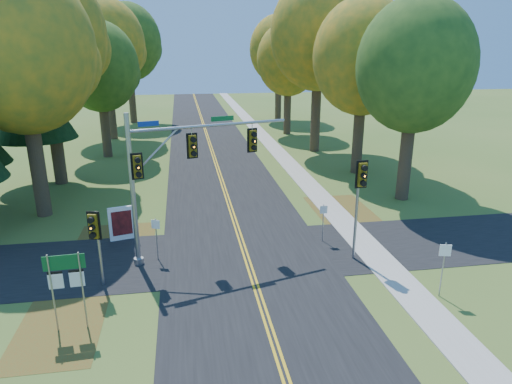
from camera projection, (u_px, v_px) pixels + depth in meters
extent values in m
plane|color=#3E6022|center=(251.00, 273.00, 20.53)|extent=(160.00, 160.00, 0.00)
cube|color=black|center=(251.00, 273.00, 20.53)|extent=(8.00, 160.00, 0.02)
cube|color=black|center=(245.00, 254.00, 22.41)|extent=(60.00, 6.00, 0.02)
cube|color=gold|center=(249.00, 272.00, 20.51)|extent=(0.10, 160.00, 0.01)
cube|color=gold|center=(254.00, 272.00, 20.54)|extent=(0.10, 160.00, 0.01)
cube|color=#9E998E|center=(381.00, 262.00, 21.48)|extent=(1.60, 160.00, 0.06)
cube|color=brown|center=(114.00, 246.00, 23.29)|extent=(4.00, 6.00, 0.00)
cube|color=brown|center=(349.00, 217.00, 27.21)|extent=(3.50, 8.00, 0.00)
cube|color=brown|center=(60.00, 327.00, 16.56)|extent=(3.00, 5.00, 0.00)
cylinder|color=#38281C|center=(37.00, 161.00, 26.51)|extent=(0.86, 0.86, 6.75)
ellipsoid|color=orange|center=(20.00, 49.00, 24.61)|extent=(8.00, 8.00, 9.20)
sphere|color=orange|center=(59.00, 64.00, 26.23)|extent=(4.80, 4.80, 4.80)
cylinder|color=#38281C|center=(406.00, 154.00, 29.54)|extent=(0.83, 0.83, 6.08)
ellipsoid|color=#476B21|center=(415.00, 65.00, 27.83)|extent=(7.20, 7.20, 8.28)
sphere|color=#476B21|center=(427.00, 76.00, 29.29)|extent=(4.32, 4.32, 4.32)
sphere|color=#476B21|center=(402.00, 53.00, 26.74)|extent=(3.96, 3.96, 3.96)
cylinder|color=#38281C|center=(55.00, 134.00, 32.79)|extent=(0.89, 0.89, 7.42)
ellipsoid|color=orange|center=(42.00, 35.00, 30.73)|extent=(8.60, 8.60, 9.89)
sphere|color=orange|center=(74.00, 48.00, 32.47)|extent=(5.16, 5.16, 5.16)
sphere|color=orange|center=(11.00, 20.00, 29.42)|extent=(4.73, 4.73, 4.73)
cylinder|color=#38281C|center=(358.00, 134.00, 35.80)|extent=(0.84, 0.84, 6.30)
ellipsoid|color=orange|center=(364.00, 57.00, 34.01)|extent=(7.60, 7.60, 8.74)
sphere|color=orange|center=(376.00, 66.00, 35.55)|extent=(4.56, 4.56, 4.56)
sphere|color=orange|center=(351.00, 46.00, 32.86)|extent=(4.18, 4.18, 4.18)
cylinder|color=#38281C|center=(105.00, 126.00, 41.11)|extent=(0.81, 0.81, 5.62)
ellipsoid|color=#476B21|center=(99.00, 67.00, 39.51)|extent=(6.80, 6.80, 7.82)
sphere|color=#476B21|center=(117.00, 74.00, 40.89)|extent=(4.08, 4.08, 4.08)
sphere|color=#476B21|center=(82.00, 59.00, 38.48)|extent=(3.74, 3.74, 3.74)
cylinder|color=#38281C|center=(316.00, 111.00, 43.03)|extent=(0.90, 0.90, 7.65)
ellipsoid|color=orange|center=(319.00, 34.00, 40.91)|extent=(8.80, 8.80, 10.12)
sphere|color=orange|center=(332.00, 44.00, 42.69)|extent=(5.28, 5.28, 5.28)
sphere|color=orange|center=(305.00, 23.00, 39.57)|extent=(4.84, 4.84, 4.84)
cylinder|color=#38281C|center=(111.00, 106.00, 48.98)|extent=(0.87, 0.87, 6.98)
ellipsoid|color=orange|center=(105.00, 44.00, 47.03)|extent=(8.20, 8.20, 9.43)
sphere|color=orange|center=(123.00, 52.00, 48.68)|extent=(4.92, 4.92, 4.92)
sphere|color=orange|center=(88.00, 36.00, 45.78)|extent=(4.51, 4.51, 4.51)
cylinder|color=#38281C|center=(287.00, 108.00, 51.85)|extent=(0.82, 0.82, 5.85)
ellipsoid|color=orange|center=(288.00, 59.00, 50.20)|extent=(7.00, 7.00, 8.05)
sphere|color=orange|center=(298.00, 65.00, 51.62)|extent=(4.20, 4.20, 4.20)
sphere|color=orange|center=(279.00, 53.00, 49.14)|extent=(3.85, 3.85, 3.85)
cylinder|color=#38281C|center=(132.00, 95.00, 59.37)|extent=(0.88, 0.88, 7.20)
ellipsoid|color=#476B21|center=(127.00, 42.00, 57.36)|extent=(8.40, 8.40, 9.66)
sphere|color=#476B21|center=(142.00, 49.00, 59.06)|extent=(5.04, 5.04, 5.04)
sphere|color=#476B21|center=(114.00, 35.00, 56.08)|extent=(4.62, 4.62, 4.62)
cylinder|color=#38281C|center=(278.00, 95.00, 61.98)|extent=(0.85, 0.85, 6.53)
ellipsoid|color=orange|center=(279.00, 49.00, 60.14)|extent=(7.80, 7.80, 8.97)
sphere|color=orange|center=(288.00, 55.00, 61.72)|extent=(4.68, 4.68, 4.68)
sphere|color=orange|center=(270.00, 43.00, 58.96)|extent=(4.29, 4.29, 4.29)
cylinder|color=#38281C|center=(41.00, 162.00, 33.03)|extent=(0.50, 0.50, 3.42)
cone|color=black|center=(31.00, 100.00, 31.67)|extent=(5.60, 5.60, 5.45)
cone|color=black|center=(23.00, 41.00, 30.48)|extent=(4.57, 4.57, 5.45)
cylinder|color=#94989C|center=(133.00, 192.00, 20.29)|extent=(0.22, 0.22, 7.06)
cylinder|color=#94989C|center=(139.00, 261.00, 21.32)|extent=(0.44, 0.44, 0.30)
cylinder|color=#94989C|center=(211.00, 125.00, 20.97)|extent=(7.32, 2.18, 0.14)
cylinder|color=#94989C|center=(155.00, 152.00, 20.21)|extent=(2.22, 0.70, 2.08)
cylinder|color=#94989C|center=(191.00, 131.00, 20.64)|extent=(0.04, 0.04, 0.36)
cube|color=#72590C|center=(192.00, 146.00, 20.85)|extent=(0.41, 0.38, 1.01)
cube|color=black|center=(192.00, 146.00, 20.85)|extent=(0.51, 0.17, 1.19)
sphere|color=orange|center=(194.00, 147.00, 20.65)|extent=(0.18, 0.18, 0.18)
cylinder|color=black|center=(193.00, 140.00, 20.55)|extent=(0.28, 0.22, 0.24)
cylinder|color=black|center=(194.00, 147.00, 20.65)|extent=(0.28, 0.22, 0.24)
cylinder|color=black|center=(194.00, 154.00, 20.75)|extent=(0.28, 0.22, 0.24)
cylinder|color=#94989C|center=(252.00, 126.00, 21.86)|extent=(0.04, 0.04, 0.36)
cube|color=#72590C|center=(252.00, 140.00, 22.07)|extent=(0.41, 0.38, 1.01)
cube|color=black|center=(252.00, 140.00, 22.07)|extent=(0.51, 0.17, 1.19)
sphere|color=orange|center=(254.00, 141.00, 21.87)|extent=(0.18, 0.18, 0.18)
cylinder|color=black|center=(254.00, 134.00, 21.77)|extent=(0.28, 0.22, 0.24)
cylinder|color=black|center=(254.00, 141.00, 21.87)|extent=(0.28, 0.22, 0.24)
cylinder|color=black|center=(254.00, 148.00, 21.97)|extent=(0.28, 0.22, 0.24)
cube|color=#72590C|center=(137.00, 166.00, 19.89)|extent=(0.41, 0.38, 1.01)
cube|color=black|center=(137.00, 166.00, 19.89)|extent=(0.51, 0.17, 1.19)
sphere|color=orange|center=(138.00, 167.00, 19.69)|extent=(0.18, 0.18, 0.18)
cylinder|color=black|center=(138.00, 160.00, 19.59)|extent=(0.28, 0.22, 0.24)
cylinder|color=black|center=(138.00, 167.00, 19.69)|extent=(0.28, 0.22, 0.24)
cylinder|color=black|center=(139.00, 175.00, 19.78)|extent=(0.28, 0.22, 0.24)
cube|color=navy|center=(148.00, 124.00, 19.73)|extent=(0.88, 0.28, 0.22)
cube|color=#0C5926|center=(222.00, 119.00, 21.11)|extent=(1.08, 0.34, 0.22)
cylinder|color=gray|center=(356.00, 211.00, 21.20)|extent=(0.13, 0.13, 4.81)
cube|color=#72590C|center=(361.00, 174.00, 20.41)|extent=(0.39, 0.35, 1.09)
cube|color=black|center=(361.00, 174.00, 20.41)|extent=(0.57, 0.07, 1.29)
sphere|color=orange|center=(364.00, 176.00, 20.17)|extent=(0.20, 0.20, 0.20)
cylinder|color=black|center=(365.00, 168.00, 20.06)|extent=(0.27, 0.19, 0.26)
cylinder|color=black|center=(364.00, 176.00, 20.17)|extent=(0.27, 0.19, 0.26)
cylinder|color=black|center=(363.00, 183.00, 20.28)|extent=(0.27, 0.19, 0.26)
cylinder|color=#9799A0|center=(99.00, 249.00, 19.03)|extent=(0.12, 0.12, 3.32)
cube|color=#72590C|center=(94.00, 226.00, 18.47)|extent=(0.42, 0.39, 1.04)
cube|color=black|center=(94.00, 226.00, 18.47)|extent=(0.53, 0.16, 1.23)
sphere|color=orange|center=(92.00, 228.00, 18.24)|extent=(0.19, 0.19, 0.19)
cylinder|color=black|center=(91.00, 220.00, 18.14)|extent=(0.28, 0.22, 0.25)
cylinder|color=black|center=(92.00, 228.00, 18.24)|extent=(0.28, 0.22, 0.25)
cylinder|color=black|center=(93.00, 236.00, 18.34)|extent=(0.28, 0.22, 0.25)
cylinder|color=gray|center=(53.00, 294.00, 15.91)|extent=(0.06, 0.06, 3.00)
cylinder|color=gray|center=(83.00, 291.00, 16.12)|extent=(0.06, 0.06, 3.00)
cube|color=#0B4F22|center=(64.00, 262.00, 15.69)|extent=(1.40, 0.12, 0.55)
cube|color=silver|center=(64.00, 262.00, 15.69)|extent=(1.20, 0.08, 0.08)
cube|color=silver|center=(56.00, 282.00, 15.83)|extent=(0.50, 0.07, 0.55)
cube|color=black|center=(54.00, 273.00, 15.73)|extent=(0.50, 0.04, 0.10)
cube|color=silver|center=(77.00, 279.00, 15.98)|extent=(0.50, 0.07, 0.55)
cube|color=black|center=(76.00, 271.00, 15.88)|extent=(0.50, 0.04, 0.10)
cube|color=white|center=(122.00, 223.00, 23.78)|extent=(1.32, 0.51, 1.82)
cube|color=maroon|center=(122.00, 223.00, 23.68)|extent=(0.98, 0.28, 1.31)
cube|color=white|center=(113.00, 238.00, 23.82)|extent=(0.10, 0.10, 0.30)
cube|color=white|center=(133.00, 235.00, 24.21)|extent=(0.10, 0.10, 0.30)
cylinder|color=gray|center=(323.00, 223.00, 23.58)|extent=(0.05, 0.05, 2.03)
cube|color=silver|center=(324.00, 210.00, 23.33)|extent=(0.39, 0.05, 0.41)
cylinder|color=gray|center=(442.00, 270.00, 18.27)|extent=(0.05, 0.05, 2.38)
cube|color=white|center=(445.00, 250.00, 17.99)|extent=(0.45, 0.13, 0.49)
cylinder|color=gray|center=(157.00, 239.00, 21.48)|extent=(0.05, 0.05, 2.11)
cube|color=white|center=(155.00, 224.00, 21.22)|extent=(0.39, 0.16, 0.43)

